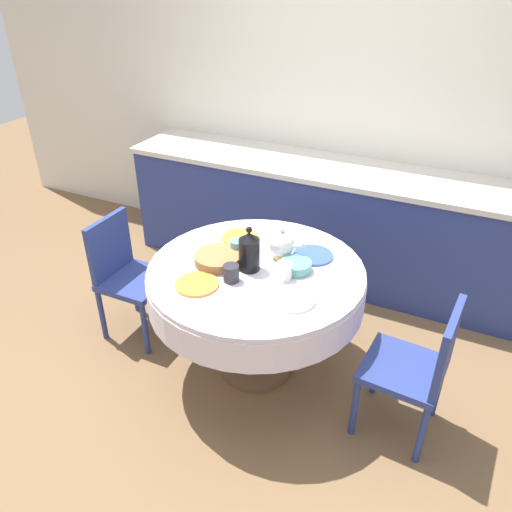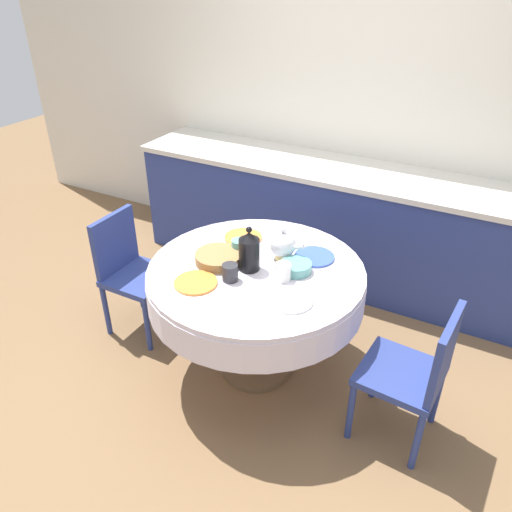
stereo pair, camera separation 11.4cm
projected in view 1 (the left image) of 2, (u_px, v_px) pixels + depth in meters
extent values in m
plane|color=brown|center=(256.00, 368.00, 3.18)|extent=(12.00, 12.00, 0.00)
cube|color=silver|center=(349.00, 104.00, 3.77)|extent=(7.00, 0.05, 2.60)
cube|color=navy|center=(327.00, 224.00, 3.95)|extent=(3.20, 0.60, 0.88)
cube|color=beige|center=(331.00, 169.00, 3.72)|extent=(3.24, 0.64, 0.04)
cylinder|color=brown|center=(256.00, 365.00, 3.17)|extent=(0.44, 0.44, 0.04)
cylinder|color=brown|center=(256.00, 332.00, 3.03)|extent=(0.11, 0.11, 0.50)
cylinder|color=silver|center=(256.00, 286.00, 2.86)|extent=(1.24, 1.24, 0.18)
cylinder|color=silver|center=(256.00, 270.00, 2.80)|extent=(1.23, 1.23, 0.03)
cube|color=navy|center=(403.00, 369.00, 2.59)|extent=(0.43, 0.43, 0.04)
cube|color=navy|center=(447.00, 348.00, 2.40)|extent=(0.06, 0.38, 0.40)
cylinder|color=navy|center=(355.00, 407.00, 2.65)|extent=(0.04, 0.04, 0.39)
cylinder|color=navy|center=(376.00, 367.00, 2.91)|extent=(0.04, 0.04, 0.39)
cylinder|color=navy|center=(422.00, 435.00, 2.49)|extent=(0.04, 0.04, 0.39)
cylinder|color=navy|center=(438.00, 389.00, 2.76)|extent=(0.04, 0.04, 0.39)
cube|color=navy|center=(136.00, 281.00, 3.30)|extent=(0.40, 0.40, 0.04)
cube|color=navy|center=(109.00, 246.00, 3.25)|extent=(0.04, 0.38, 0.40)
cylinder|color=navy|center=(176.00, 300.00, 3.48)|extent=(0.04, 0.04, 0.39)
cylinder|color=navy|center=(145.00, 329.00, 3.20)|extent=(0.04, 0.04, 0.39)
cylinder|color=navy|center=(135.00, 288.00, 3.61)|extent=(0.04, 0.04, 0.39)
cylinder|color=navy|center=(102.00, 315.00, 3.34)|extent=(0.04, 0.04, 0.39)
cylinder|color=orange|center=(197.00, 284.00, 2.64)|extent=(0.23, 0.23, 0.01)
cylinder|color=#28282D|center=(231.00, 273.00, 2.66)|extent=(0.09, 0.09, 0.10)
cylinder|color=white|center=(293.00, 299.00, 2.53)|extent=(0.23, 0.23, 0.01)
cylinder|color=white|center=(284.00, 271.00, 2.68)|extent=(0.09, 0.09, 0.10)
cylinder|color=orange|center=(240.00, 238.00, 3.09)|extent=(0.23, 0.23, 0.01)
cylinder|color=#5BA39E|center=(238.00, 248.00, 2.90)|extent=(0.09, 0.09, 0.10)
cylinder|color=#3856AD|center=(313.00, 255.00, 2.90)|extent=(0.23, 0.23, 0.01)
cylinder|color=#DBB766|center=(282.00, 251.00, 2.86)|extent=(0.09, 0.09, 0.10)
cylinder|color=black|center=(249.00, 255.00, 2.74)|extent=(0.12, 0.12, 0.19)
cone|color=black|center=(249.00, 236.00, 2.68)|extent=(0.11, 0.11, 0.04)
sphere|color=black|center=(249.00, 230.00, 2.66)|extent=(0.04, 0.04, 0.04)
cylinder|color=white|center=(281.00, 256.00, 2.90)|extent=(0.08, 0.08, 0.01)
sphere|color=white|center=(282.00, 244.00, 2.85)|extent=(0.15, 0.15, 0.15)
cylinder|color=white|center=(296.00, 246.00, 2.82)|extent=(0.09, 0.03, 0.05)
sphere|color=white|center=(282.00, 229.00, 2.81)|extent=(0.03, 0.03, 0.03)
cylinder|color=olive|center=(218.00, 259.00, 2.83)|extent=(0.27, 0.27, 0.06)
cylinder|color=#569993|center=(296.00, 266.00, 2.76)|extent=(0.18, 0.18, 0.05)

